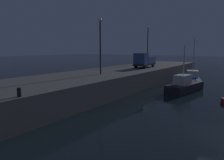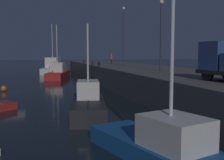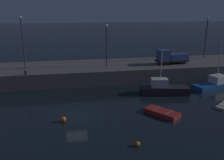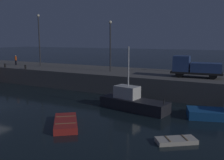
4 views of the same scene
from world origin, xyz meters
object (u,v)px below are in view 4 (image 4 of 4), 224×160
utility_truck (194,67)px  bollard_west (5,66)px  dinghy_orange_near (66,123)px  lamp_post_west (39,37)px  dinghy_red_small (176,141)px  fishing_boat_white (132,102)px  dockworker (16,59)px  bollard_east (25,67)px  lamp_post_east (110,42)px

utility_truck → bollard_west: bearing=-173.9°
dinghy_orange_near → lamp_post_west: 24.96m
dinghy_red_small → utility_truck: utility_truck is taller
fishing_boat_white → bollard_west: size_ratio=11.75×
utility_truck → dinghy_red_small: bearing=-84.4°
utility_truck → dockworker: 30.37m
bollard_west → bollard_east: (4.45, 0.06, -0.00)m
dinghy_red_small → bollard_east: bollard_east is taller
lamp_post_east → lamp_post_west: bearing=178.4°
dinghy_red_small → dockworker: dockworker is taller
lamp_post_east → bollard_east: bearing=-165.1°
dinghy_orange_near → lamp_post_east: size_ratio=0.62×
lamp_post_east → dockworker: lamp_post_east is taller
dinghy_orange_near → utility_truck: utility_truck is taller
lamp_post_west → fishing_boat_white: bearing=-23.7°
utility_truck → bollard_east: utility_truck is taller
dinghy_orange_near → dockworker: dockworker is taller
lamp_post_west → bollard_east: (0.55, -3.81, -4.63)m
fishing_boat_white → dinghy_orange_near: size_ratio=1.69×
fishing_boat_white → lamp_post_west: (-20.59, 9.06, 6.58)m
bollard_west → bollard_east: bollard_west is taller
dinghy_orange_near → dockworker: size_ratio=2.46×
fishing_boat_white → lamp_post_east: lamp_post_east is taller
dinghy_red_small → dockworker: size_ratio=1.63×
dinghy_orange_near → bollard_east: 21.25m
fishing_boat_white → dinghy_orange_near: 7.57m
fishing_boat_white → lamp_post_east: bearing=129.2°
lamp_post_west → utility_truck: 25.32m
lamp_post_west → lamp_post_east: lamp_post_west is taller
dinghy_orange_near → lamp_post_west: lamp_post_west is taller
dinghy_red_small → dockworker: (-31.77, 14.80, 3.30)m
lamp_post_west → bollard_east: size_ratio=13.74×
lamp_post_west → bollard_east: 6.02m
dockworker → bollard_west: bearing=-67.6°
dinghy_orange_near → lamp_post_west: size_ratio=0.51×
dinghy_orange_near → dockworker: bearing=145.8°
dinghy_red_small → bollard_east: bearing=156.3°
lamp_post_west → dockworker: 6.64m
fishing_boat_white → lamp_post_west: 23.44m
utility_truck → bollard_east: bearing=-172.9°
utility_truck → fishing_boat_white: bearing=-118.2°
fishing_boat_white → dinghy_orange_near: bearing=-112.2°
dinghy_red_small → lamp_post_west: bearing=150.1°
fishing_boat_white → bollard_east: size_ratio=11.82×
bollard_west → lamp_post_west: bearing=44.8°
utility_truck → lamp_post_west: bearing=178.2°
dinghy_red_small → dockworker: 35.21m
lamp_post_west → dinghy_red_small: bearing=-29.9°
dinghy_red_small → lamp_post_east: bearing=131.1°
dinghy_orange_near → dinghy_red_small: bearing=5.6°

